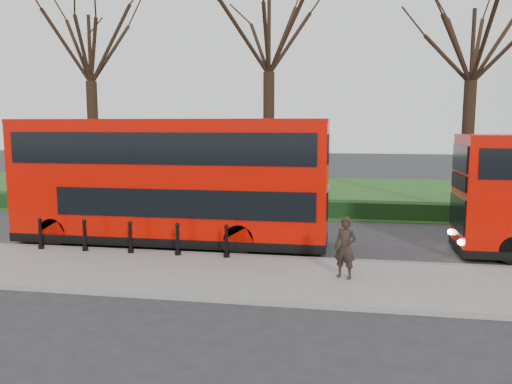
# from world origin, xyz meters

# --- Properties ---
(ground) EXTENTS (120.00, 120.00, 0.00)m
(ground) POSITION_xyz_m (0.00, 0.00, 0.00)
(ground) COLOR #28282B
(ground) RESTS_ON ground
(pavement) EXTENTS (60.00, 4.00, 0.15)m
(pavement) POSITION_xyz_m (0.00, -3.00, 0.07)
(pavement) COLOR gray
(pavement) RESTS_ON ground
(kerb) EXTENTS (60.00, 0.25, 0.16)m
(kerb) POSITION_xyz_m (0.00, -1.00, 0.07)
(kerb) COLOR slate
(kerb) RESTS_ON ground
(grass_verge) EXTENTS (60.00, 18.00, 0.06)m
(grass_verge) POSITION_xyz_m (0.00, 15.00, 0.03)
(grass_verge) COLOR #20511B
(grass_verge) RESTS_ON ground
(hedge) EXTENTS (60.00, 0.90, 0.80)m
(hedge) POSITION_xyz_m (0.00, 6.80, 0.40)
(hedge) COLOR black
(hedge) RESTS_ON ground
(yellow_line_outer) EXTENTS (60.00, 0.10, 0.01)m
(yellow_line_outer) POSITION_xyz_m (0.00, -0.70, 0.01)
(yellow_line_outer) COLOR yellow
(yellow_line_outer) RESTS_ON ground
(yellow_line_inner) EXTENTS (60.00, 0.10, 0.01)m
(yellow_line_inner) POSITION_xyz_m (0.00, -0.50, 0.01)
(yellow_line_inner) COLOR yellow
(yellow_line_inner) RESTS_ON ground
(tree_left) EXTENTS (7.81, 7.81, 12.20)m
(tree_left) POSITION_xyz_m (-8.00, 10.00, 8.87)
(tree_left) COLOR black
(tree_left) RESTS_ON ground
(tree_mid) EXTENTS (8.18, 8.18, 12.79)m
(tree_mid) POSITION_xyz_m (2.00, 10.00, 9.30)
(tree_mid) COLOR black
(tree_mid) RESTS_ON ground
(tree_right) EXTENTS (7.50, 7.50, 11.71)m
(tree_right) POSITION_xyz_m (12.00, 10.00, 8.52)
(tree_right) COLOR black
(tree_right) RESTS_ON ground
(bollard_row) EXTENTS (6.59, 0.15, 1.00)m
(bollard_row) POSITION_xyz_m (-0.90, -1.35, 0.65)
(bollard_row) COLOR black
(bollard_row) RESTS_ON pavement
(bus_lead) EXTENTS (11.30, 2.60, 4.50)m
(bus_lead) POSITION_xyz_m (-0.23, 0.71, 2.27)
(bus_lead) COLOR #C40A00
(bus_lead) RESTS_ON ground
(pedestrian) EXTENTS (0.72, 0.61, 1.69)m
(pedestrian) POSITION_xyz_m (6.00, -2.90, 1.00)
(pedestrian) COLOR black
(pedestrian) RESTS_ON pavement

